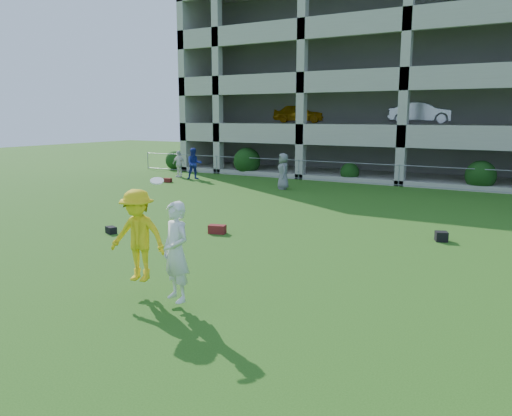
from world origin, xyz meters
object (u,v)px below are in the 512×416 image
Objects in this scene: bystander_a at (194,164)px; parking_garage at (436,82)px; frisbee_contest at (148,240)px; bystander_c at (283,171)px; bystander_b at (179,164)px; crate_d at (441,236)px.

parking_garage reaches higher than bystander_a.
parking_garage is (0.12, 28.33, 4.74)m from frisbee_contest.
bystander_a is at bearing -136.66° from bystander_c.
bystander_c is at bearing -111.21° from parking_garage.
bystander_a is 17.21m from parking_garage.
bystander_b is (-1.46, 0.35, -0.11)m from bystander_a.
bystander_b is at bearing 127.20° from frisbee_contest.
bystander_c is at bearing -5.45° from bystander_b.
parking_garage is (11.47, 11.79, 5.07)m from bystander_a.
parking_garage reaches higher than frisbee_contest.
bystander_a is 5.37× the size of crate_d.
crate_d is at bearing -78.02° from parking_garage.
crate_d is at bearing -22.88° from bystander_b.
parking_garage reaches higher than crate_d.
bystander_b is 19.30m from crate_d.
crate_d is 0.14× the size of frisbee_contest.
bystander_c reaches higher than bystander_b.
crate_d is at bearing -70.65° from bystander_a.
bystander_a is 0.77× the size of frisbee_contest.
bystander_a is at bearing -9.37° from bystander_b.
bystander_c is at bearing -51.20° from bystander_a.
frisbee_contest reaches higher than bystander_b.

